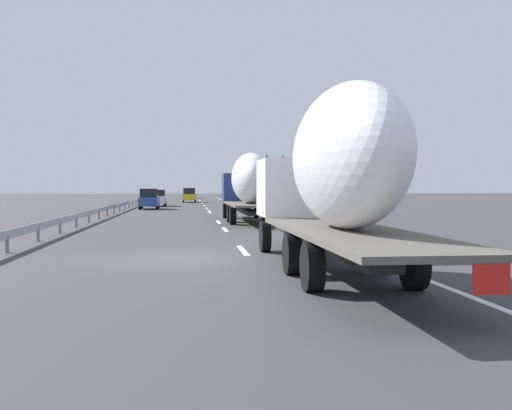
# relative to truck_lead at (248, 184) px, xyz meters

# --- Properties ---
(ground_plane) EXTENTS (260.00, 260.00, 0.00)m
(ground_plane) POSITION_rel_truck_lead_xyz_m (21.90, 3.60, -2.37)
(ground_plane) COLOR #38383A
(lane_stripe_0) EXTENTS (3.20, 0.20, 0.01)m
(lane_stripe_0) POSITION_rel_truck_lead_xyz_m (-16.10, 1.80, -2.37)
(lane_stripe_0) COLOR white
(lane_stripe_0) RESTS_ON ground_plane
(lane_stripe_1) EXTENTS (3.20, 0.20, 0.01)m
(lane_stripe_1) POSITION_rel_truck_lead_xyz_m (-6.07, 1.80, -2.37)
(lane_stripe_1) COLOR white
(lane_stripe_1) RESTS_ON ground_plane
(lane_stripe_2) EXTENTS (3.20, 0.20, 0.01)m
(lane_stripe_2) POSITION_rel_truck_lead_xyz_m (0.31, 1.80, -2.37)
(lane_stripe_2) COLOR white
(lane_stripe_2) RESTS_ON ground_plane
(lane_stripe_3) EXTENTS (3.20, 0.20, 0.01)m
(lane_stripe_3) POSITION_rel_truck_lead_xyz_m (14.09, 1.80, -2.37)
(lane_stripe_3) COLOR white
(lane_stripe_3) RESTS_ON ground_plane
(lane_stripe_4) EXTENTS (3.20, 0.20, 0.01)m
(lane_stripe_4) POSITION_rel_truck_lead_xyz_m (17.98, 1.80, -2.37)
(lane_stripe_4) COLOR white
(lane_stripe_4) RESTS_ON ground_plane
(lane_stripe_5) EXTENTS (3.20, 0.20, 0.01)m
(lane_stripe_5) POSITION_rel_truck_lead_xyz_m (24.09, 1.80, -2.37)
(lane_stripe_5) COLOR white
(lane_stripe_5) RESTS_ON ground_plane
(lane_stripe_6) EXTENTS (3.20, 0.20, 0.01)m
(lane_stripe_6) POSITION_rel_truck_lead_xyz_m (32.12, 1.80, -2.37)
(lane_stripe_6) COLOR white
(lane_stripe_6) RESTS_ON ground_plane
(lane_stripe_7) EXTENTS (3.20, 0.20, 0.01)m
(lane_stripe_7) POSITION_rel_truck_lead_xyz_m (42.30, 1.80, -2.37)
(lane_stripe_7) COLOR white
(lane_stripe_7) RESTS_ON ground_plane
(lane_stripe_8) EXTENTS (3.20, 0.20, 0.01)m
(lane_stripe_8) POSITION_rel_truck_lead_xyz_m (57.42, 1.80, -2.37)
(lane_stripe_8) COLOR white
(lane_stripe_8) RESTS_ON ground_plane
(lane_stripe_9) EXTENTS (3.20, 0.20, 0.01)m
(lane_stripe_9) POSITION_rel_truck_lead_xyz_m (62.54, 1.80, -2.37)
(lane_stripe_9) COLOR white
(lane_stripe_9) RESTS_ON ground_plane
(edge_line_right) EXTENTS (110.00, 0.20, 0.01)m
(edge_line_right) POSITION_rel_truck_lead_xyz_m (26.90, -1.90, -2.37)
(edge_line_right) COLOR white
(edge_line_right) RESTS_ON ground_plane
(truck_lead) EXTENTS (13.19, 2.55, 4.17)m
(truck_lead) POSITION_rel_truck_lead_xyz_m (0.00, 0.00, 0.00)
(truck_lead) COLOR navy
(truck_lead) RESTS_ON ground_plane
(truck_trailing) EXTENTS (14.33, 2.55, 4.57)m
(truck_trailing) POSITION_rel_truck_lead_xyz_m (-21.60, 0.00, 0.17)
(truck_trailing) COLOR silver
(truck_trailing) RESTS_ON ground_plane
(car_white_van) EXTENTS (4.61, 1.77, 1.84)m
(car_white_van) POSITION_rel_truck_lead_xyz_m (31.14, 7.00, -1.44)
(car_white_van) COLOR white
(car_white_van) RESTS_ON ground_plane
(car_yellow_coupe) EXTENTS (4.48, 1.87, 2.00)m
(car_yellow_coupe) POSITION_rel_truck_lead_xyz_m (47.57, 3.48, -1.38)
(car_yellow_coupe) COLOR gold
(car_yellow_coupe) RESTS_ON ground_plane
(car_red_compact) EXTENTS (4.79, 1.89, 1.81)m
(car_red_compact) POSITION_rel_truck_lead_xyz_m (72.97, 3.38, -1.45)
(car_red_compact) COLOR red
(car_red_compact) RESTS_ON ground_plane
(car_blue_sedan) EXTENTS (4.45, 1.83, 1.99)m
(car_blue_sedan) POSITION_rel_truck_lead_xyz_m (22.30, 7.41, -1.39)
(car_blue_sedan) COLOR #28479E
(car_blue_sedan) RESTS_ON ground_plane
(road_sign) EXTENTS (0.10, 0.90, 3.17)m
(road_sign) POSITION_rel_truck_lead_xyz_m (24.05, -3.10, -0.18)
(road_sign) COLOR gray
(road_sign) RESTS_ON ground_plane
(tree_0) EXTENTS (2.97, 2.97, 5.66)m
(tree_0) POSITION_rel_truck_lead_xyz_m (47.07, -6.00, 1.35)
(tree_0) COLOR #472D19
(tree_0) RESTS_ON ground_plane
(tree_1) EXTENTS (3.51, 3.51, 6.25)m
(tree_1) POSITION_rel_truck_lead_xyz_m (29.51, -9.72, 1.70)
(tree_1) COLOR #472D19
(tree_1) RESTS_ON ground_plane
(tree_2) EXTENTS (3.89, 3.89, 6.11)m
(tree_2) POSITION_rel_truck_lead_xyz_m (35.80, -7.90, 1.36)
(tree_2) COLOR #472D19
(tree_2) RESTS_ON ground_plane
(tree_3) EXTENTS (3.84, 3.84, 6.63)m
(tree_3) POSITION_rel_truck_lead_xyz_m (42.96, -6.87, 1.69)
(tree_3) COLOR #472D19
(tree_3) RESTS_ON ground_plane
(guardrail_median) EXTENTS (94.00, 0.10, 0.76)m
(guardrail_median) POSITION_rel_truck_lead_xyz_m (24.90, 9.60, -1.79)
(guardrail_median) COLOR #9EA0A5
(guardrail_median) RESTS_ON ground_plane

